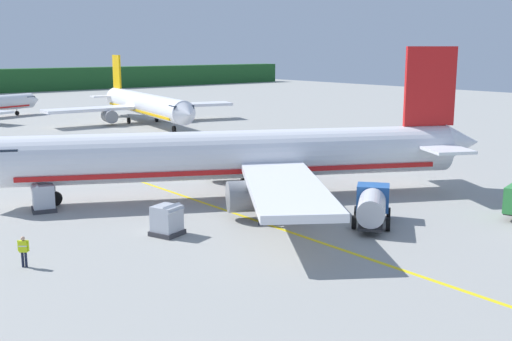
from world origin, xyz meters
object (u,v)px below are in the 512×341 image
airliner_mid_apron (144,104)px  crew_loader_left (24,249)px  service_truck_fuel (372,205)px  crew_marshaller (261,210)px  cargo_container_near (43,198)px  cargo_container_mid (167,220)px  airliner_foreground (240,156)px

airliner_mid_apron → crew_loader_left: bearing=-124.5°
service_truck_fuel → crew_marshaller: (-5.83, 4.68, -0.34)m
cargo_container_near → cargo_container_mid: 11.51m
airliner_foreground → airliner_mid_apron: 52.54m
service_truck_fuel → crew_marshaller: service_truck_fuel is taller
airliner_foreground → cargo_container_near: airliner_foreground is taller
airliner_mid_apron → cargo_container_near: airliner_mid_apron is taller
cargo_container_near → cargo_container_mid: bearing=-69.6°
crew_marshaller → airliner_mid_apron: bearing=68.4°
crew_loader_left → crew_marshaller: bearing=-6.9°
service_truck_fuel → cargo_container_near: service_truck_fuel is taller
crew_loader_left → cargo_container_near: bearing=65.1°
airliner_foreground → cargo_container_near: (-13.86, 5.60, -2.39)m
crew_marshaller → crew_loader_left: (-15.17, 1.83, -0.02)m
airliner_mid_apron → service_truck_fuel: size_ratio=6.49×
cargo_container_near → crew_marshaller: bearing=-51.9°
service_truck_fuel → crew_loader_left: service_truck_fuel is taller
airliner_mid_apron → crew_marshaller: (-22.31, -56.41, -1.97)m
airliner_foreground → cargo_container_mid: 11.38m
airliner_foreground → cargo_container_near: size_ratio=18.18×
airliner_foreground → crew_loader_left: (-18.98, -5.40, -2.36)m
crew_loader_left → airliner_foreground: bearing=15.9°
service_truck_fuel → cargo_container_mid: service_truck_fuel is taller
cargo_container_mid → cargo_container_near: bearing=110.4°
cargo_container_mid → crew_loader_left: 9.14m
crew_marshaller → crew_loader_left: 15.28m
cargo_container_near → crew_loader_left: cargo_container_near is taller
airliner_mid_apron → cargo_container_mid: 61.34m
crew_marshaller → service_truck_fuel: bearing=-38.8°
airliner_foreground → cargo_container_near: bearing=158.0°
cargo_container_mid → crew_marshaller: 6.37m
cargo_container_near → cargo_container_mid: (4.02, -10.78, -0.03)m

